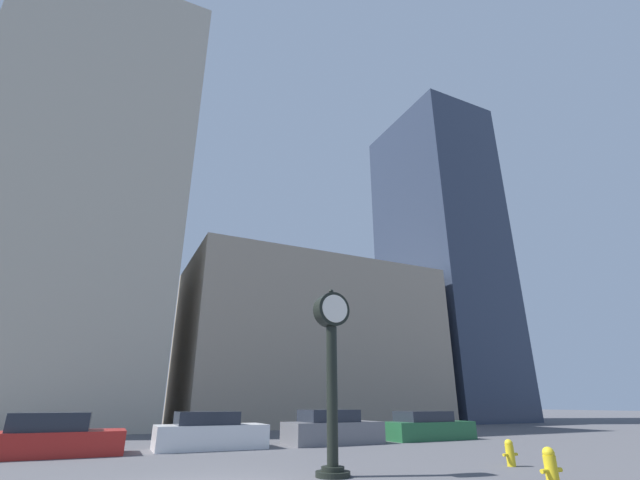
% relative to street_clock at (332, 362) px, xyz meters
% --- Properties ---
extents(building_tall_tower, '(13.07, 12.00, 31.92)m').
position_rel_street_clock_xyz_m(building_tall_tower, '(-8.36, 23.48, 13.37)').
color(building_tall_tower, '#BCB29E').
rests_on(building_tall_tower, ground_plane).
extents(building_storefront_row, '(20.37, 12.00, 12.44)m').
position_rel_street_clock_xyz_m(building_storefront_row, '(9.87, 23.48, 3.63)').
color(building_storefront_row, gray).
rests_on(building_storefront_row, ground_plane).
extents(building_glass_modern, '(8.59, 12.00, 32.42)m').
position_rel_street_clock_xyz_m(building_glass_modern, '(25.25, 23.48, 13.62)').
color(building_glass_modern, '#2D384C').
rests_on(building_glass_modern, ground_plane).
extents(street_clock, '(0.89, 0.82, 4.50)m').
position_rel_street_clock_xyz_m(street_clock, '(0.00, 0.00, 0.00)').
color(street_clock, black).
rests_on(street_clock, ground_plane).
extents(car_red, '(4.19, 1.92, 1.32)m').
position_rel_street_clock_xyz_m(car_red, '(-6.35, 7.56, -2.04)').
color(car_red, red).
rests_on(car_red, ground_plane).
extents(car_white, '(4.08, 1.97, 1.31)m').
position_rel_street_clock_xyz_m(car_white, '(-1.25, 7.67, -2.03)').
color(car_white, silver).
rests_on(car_white, ground_plane).
extents(car_grey, '(4.08, 1.96, 1.34)m').
position_rel_street_clock_xyz_m(car_grey, '(3.86, 7.51, -2.02)').
color(car_grey, slate).
rests_on(car_grey, ground_plane).
extents(car_green, '(4.41, 1.88, 1.25)m').
position_rel_street_clock_xyz_m(car_green, '(8.89, 7.52, -2.06)').
color(car_green, '#236038').
rests_on(car_green, ground_plane).
extents(fire_hydrant_near, '(0.52, 0.22, 0.68)m').
position_rel_street_clock_xyz_m(fire_hydrant_near, '(5.19, -0.56, -2.25)').
color(fire_hydrant_near, yellow).
rests_on(fire_hydrant_near, ground_plane).
extents(fire_hydrant_far, '(0.58, 0.25, 0.77)m').
position_rel_street_clock_xyz_m(fire_hydrant_far, '(3.29, -3.29, -2.20)').
color(fire_hydrant_far, yellow).
rests_on(fire_hydrant_far, ground_plane).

